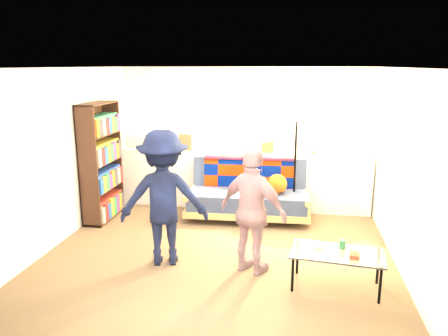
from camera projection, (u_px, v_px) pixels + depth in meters
name	position (u px, v px, depth m)	size (l,w,h in m)	color
ground	(219.00, 251.00, 5.86)	(5.00, 5.00, 0.00)	brown
room_shell	(225.00, 122.00, 5.92)	(4.60, 5.05, 2.45)	silver
half_wall_ledge	(237.00, 181.00, 7.47)	(4.45, 0.15, 1.00)	silver
ledge_decor	(224.00, 141.00, 7.33)	(2.97, 0.02, 0.45)	brown
futon_sofa	(249.00, 194.00, 7.07)	(1.99, 1.01, 0.84)	tan
bookshelf	(101.00, 166.00, 6.94)	(0.31, 0.93, 1.86)	#321B10
coffee_table	(338.00, 255.00, 4.81)	(1.07, 0.67, 0.52)	black
floor_lamp	(296.00, 147.00, 6.84)	(0.38, 0.29, 1.66)	black
person_left	(164.00, 198.00, 5.35)	(1.09, 0.63, 1.68)	black
person_right	(253.00, 212.00, 5.11)	(0.89, 0.37, 1.52)	pink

